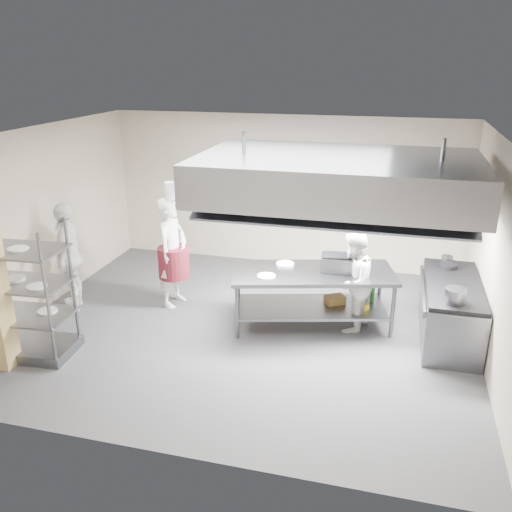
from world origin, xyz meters
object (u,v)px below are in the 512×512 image
(cooking_range, at_px, (450,312))
(chef_plating, at_px, (69,257))
(chef_head, at_px, (172,253))
(chef_line, at_px, (353,282))
(island, at_px, (312,298))
(griddle, at_px, (336,263))
(stockpot, at_px, (455,295))
(pass_rack, at_px, (21,290))

(cooking_range, relative_size, chef_plating, 1.09)
(cooking_range, relative_size, chef_head, 1.07)
(chef_head, distance_m, chef_line, 3.03)
(island, relative_size, chef_line, 1.57)
(chef_head, bearing_deg, griddle, -82.92)
(stockpot, bearing_deg, chef_head, 170.26)
(chef_plating, distance_m, stockpot, 6.04)
(pass_rack, bearing_deg, griddle, 22.15)
(stockpot, bearing_deg, chef_plating, 178.25)
(pass_rack, height_order, chef_line, pass_rack)
(chef_head, relative_size, chef_plating, 1.02)
(cooking_range, relative_size, griddle, 4.21)
(chef_line, bearing_deg, cooking_range, 109.36)
(chef_line, xyz_separation_m, chef_plating, (-4.61, -0.42, 0.12))
(pass_rack, relative_size, cooking_range, 0.98)
(island, height_order, pass_rack, pass_rack)
(chef_plating, bearing_deg, griddle, 77.55)
(cooking_range, xyz_separation_m, chef_line, (-1.47, -0.10, 0.38))
(pass_rack, bearing_deg, cooking_range, 14.75)
(chef_head, xyz_separation_m, griddle, (2.75, -0.02, 0.09))
(pass_rack, relative_size, chef_line, 1.22)
(island, distance_m, pass_rack, 4.28)
(chef_plating, bearing_deg, cooking_range, 75.15)
(cooking_range, distance_m, chef_head, 4.52)
(island, height_order, griddle, griddle)
(pass_rack, distance_m, cooking_range, 6.24)
(chef_plating, bearing_deg, stockpot, 68.52)
(pass_rack, distance_m, chef_head, 2.49)
(pass_rack, xyz_separation_m, stockpot, (5.83, 1.30, 0.02))
(cooking_range, height_order, stockpot, stockpot)
(griddle, bearing_deg, pass_rack, -160.17)
(island, relative_size, pass_rack, 1.28)
(cooking_range, bearing_deg, island, -177.07)
(chef_line, relative_size, chef_plating, 0.87)
(cooking_range, bearing_deg, chef_line, -176.11)
(island, bearing_deg, cooking_range, -12.24)
(chef_line, distance_m, stockpot, 1.56)
(pass_rack, distance_m, griddle, 4.61)
(island, xyz_separation_m, griddle, (0.34, 0.14, 0.57))
(chef_head, bearing_deg, stockpot, -92.17)
(pass_rack, bearing_deg, chef_plating, 93.66)
(chef_line, height_order, griddle, chef_line)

